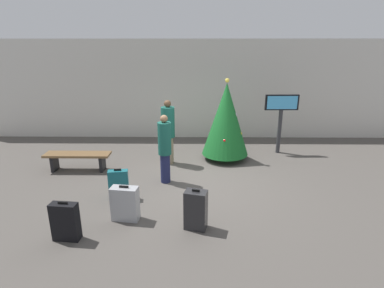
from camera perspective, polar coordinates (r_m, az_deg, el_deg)
ground_plane at (r=7.56m, az=0.02°, el=-6.98°), size 16.00×16.00×0.00m
back_wall at (r=10.85m, az=0.27°, el=10.06°), size 16.00×0.20×3.40m
holiday_tree at (r=8.71m, az=6.35°, el=4.60°), size 1.33×1.33×2.34m
flight_info_kiosk at (r=9.56m, az=16.28°, el=5.75°), size 1.00×0.13×1.80m
waiting_bench at (r=8.61m, az=-20.53°, el=-2.35°), size 1.71×0.44×0.48m
traveller_0 at (r=7.24m, az=-5.11°, el=-0.67°), size 0.36×0.36×1.67m
traveller_1 at (r=8.42m, az=-4.48°, el=2.44°), size 0.40×0.40×1.80m
suitcase_0 at (r=5.61m, az=0.71°, el=-12.19°), size 0.44×0.35×0.77m
suitcase_1 at (r=6.02m, az=-12.38°, el=-10.80°), size 0.53×0.30×0.70m
suitcase_2 at (r=6.82m, az=-13.51°, el=-7.36°), size 0.44×0.23×0.69m
suitcase_3 at (r=5.75m, az=-22.56°, el=-13.24°), size 0.47×0.23×0.72m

